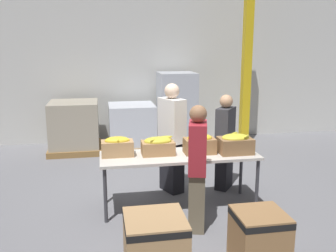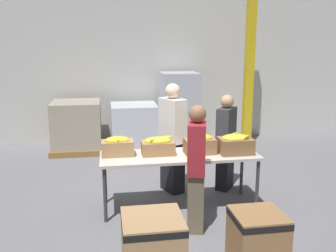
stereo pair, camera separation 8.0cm
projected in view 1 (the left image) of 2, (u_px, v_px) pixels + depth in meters
ground_plane at (179, 206)px, 5.58m from camera, size 30.00×30.00×0.00m
wall_back at (145, 60)px, 9.15m from camera, size 16.00×0.08×4.00m
sorting_table at (179, 158)px, 5.42m from camera, size 2.28×0.76×0.81m
banana_box_0 at (117, 146)px, 5.32m from camera, size 0.45×0.27×0.28m
banana_box_1 at (158, 146)px, 5.39m from camera, size 0.47×0.30×0.26m
banana_box_2 at (199, 144)px, 5.44m from camera, size 0.45×0.30×0.29m
banana_box_3 at (235, 143)px, 5.44m from camera, size 0.48×0.34×0.30m
volunteer_0 at (172, 139)px, 6.01m from camera, size 0.41×0.53×1.77m
volunteer_1 at (197, 169)px, 4.76m from camera, size 0.33×0.48×1.64m
volunteer_2 at (225, 143)px, 6.14m from camera, size 0.42×0.47×1.58m
donation_bin_0 at (155, 245)px, 3.84m from camera, size 0.62×0.62×0.66m
donation_bin_1 at (259, 237)px, 4.04m from camera, size 0.54×0.54×0.62m
support_pillar at (247, 61)px, 8.62m from camera, size 0.19×0.19×4.00m
pallet_stack_0 at (75, 127)px, 8.38m from camera, size 1.15×1.15×1.13m
pallet_stack_1 at (132, 127)px, 8.62m from camera, size 1.12×1.12×1.03m
pallet_stack_2 at (177, 109)px, 8.93m from camera, size 0.93×0.93×1.72m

